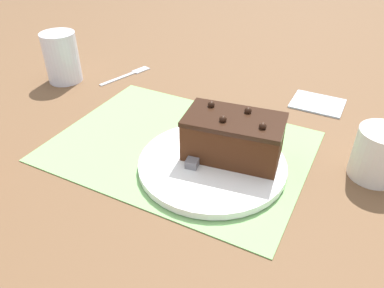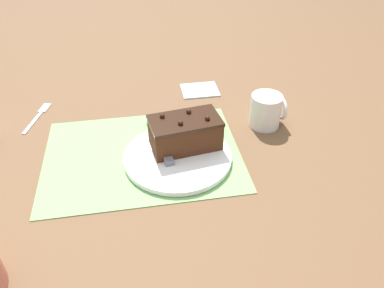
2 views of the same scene
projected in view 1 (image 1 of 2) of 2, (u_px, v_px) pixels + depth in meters
name	position (u px, v px, depth m)	size (l,w,h in m)	color
ground_plane	(180.00, 147.00, 0.70)	(3.00, 3.00, 0.00)	brown
placemat_woven	(180.00, 146.00, 0.69)	(0.46, 0.34, 0.00)	#7AB266
cake_plate	(212.00, 164.00, 0.64)	(0.25, 0.25, 0.01)	white
chocolate_cake	(234.00, 136.00, 0.63)	(0.17, 0.11, 0.08)	#472614
serving_knife	(203.00, 145.00, 0.66)	(0.05, 0.21, 0.01)	slate
drinking_glass	(62.00, 57.00, 0.90)	(0.08, 0.08, 0.12)	white
coffee_mug	(380.00, 155.00, 0.60)	(0.09, 0.08, 0.09)	silver
folded_napkin	(318.00, 103.00, 0.83)	(0.11, 0.09, 0.01)	silver
dessert_fork	(129.00, 74.00, 0.96)	(0.06, 0.15, 0.01)	#B7BABF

